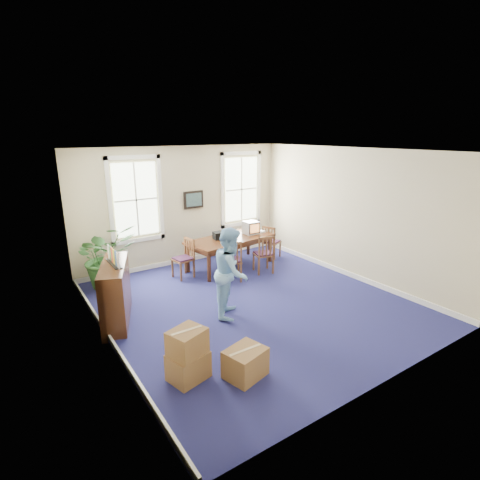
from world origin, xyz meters
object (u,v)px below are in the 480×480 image
man (231,272)px  credenza (116,291)px  chair_near_left (232,260)px  potted_plant (106,256)px  conference_table (231,252)px  cardboard_boxes (197,346)px  crt_tv (251,227)px

man → credenza: size_ratio=1.17×
chair_near_left → potted_plant: (-2.64, 1.31, 0.23)m
conference_table → credenza: credenza is taller
credenza → cardboard_boxes: size_ratio=1.04×
cardboard_boxes → crt_tv: bearing=45.6°
conference_table → credenza: (-3.45, -1.32, 0.20)m
conference_table → cardboard_boxes: size_ratio=1.63×
chair_near_left → potted_plant: potted_plant is taller
credenza → potted_plant: bearing=101.2°
potted_plant → man: bearing=-59.4°
crt_tv → cardboard_boxes: size_ratio=0.28×
potted_plant → cardboard_boxes: (0.23, -4.12, -0.33)m
chair_near_left → man: bearing=81.7°
chair_near_left → credenza: 3.01m
conference_table → man: 2.80m
conference_table → cardboard_boxes: bearing=-137.8°
conference_table → man: man is taller
man → conference_table: bearing=7.3°
conference_table → crt_tv: bearing=-4.7°
man → cardboard_boxes: 1.99m
conference_table → credenza: 3.70m
credenza → cardboard_boxes: bearing=-55.3°
potted_plant → credenza: bearing=-100.0°
conference_table → credenza: bearing=-168.2°
chair_near_left → man: size_ratio=0.58×
conference_table → man: (-1.46, -2.34, 0.49)m
conference_table → potted_plant: bearing=162.0°
crt_tv → man: 3.23m
potted_plant → cardboard_boxes: bearing=-86.8°
crt_tv → credenza: 4.40m
crt_tv → chair_near_left: crt_tv is taller
credenza → cardboard_boxes: credenza is taller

